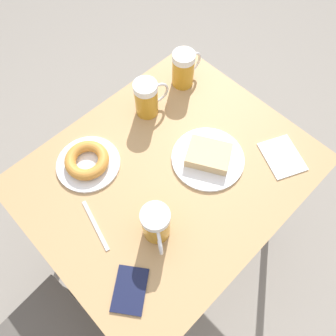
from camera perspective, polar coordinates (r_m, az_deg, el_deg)
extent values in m
plane|color=gray|center=(1.80, 0.00, -11.81)|extent=(8.00, 8.00, 0.00)
cube|color=tan|center=(1.10, 0.00, -0.85)|extent=(0.76, 0.92, 0.03)
cylinder|color=black|center=(1.57, 20.12, -5.57)|extent=(0.04, 0.04, 0.74)
cylinder|color=black|center=(1.72, 2.17, 9.26)|extent=(0.04, 0.04, 0.74)
cylinder|color=black|center=(1.53, -20.73, -9.03)|extent=(0.04, 0.04, 0.74)
cylinder|color=#514C47|center=(1.58, -17.04, -20.07)|extent=(0.03, 0.03, 0.45)
cylinder|color=silver|center=(1.11, 6.94, 1.66)|extent=(0.25, 0.25, 0.01)
cube|color=#D1B27F|center=(1.09, 7.07, 2.27)|extent=(0.18, 0.16, 0.04)
cylinder|color=silver|center=(1.13, -13.68, 0.74)|extent=(0.21, 0.21, 0.01)
torus|color=#D18938|center=(1.11, -13.94, 1.33)|extent=(0.15, 0.15, 0.04)
cylinder|color=#C68C23|center=(0.96, -2.09, -9.86)|extent=(0.08, 0.08, 0.12)
cylinder|color=white|center=(0.89, -2.24, -8.43)|extent=(0.08, 0.08, 0.03)
torus|color=silver|center=(0.93, -1.60, -12.24)|extent=(0.08, 0.06, 0.09)
cylinder|color=#C68C23|center=(1.18, -3.76, 11.59)|extent=(0.08, 0.08, 0.12)
cylinder|color=white|center=(1.13, -3.98, 13.89)|extent=(0.08, 0.08, 0.03)
torus|color=silver|center=(1.18, -1.83, 12.89)|extent=(0.03, 0.09, 0.09)
cylinder|color=#C68C23|center=(1.27, 2.64, 16.42)|extent=(0.08, 0.08, 0.12)
cylinder|color=white|center=(1.22, 2.78, 18.75)|extent=(0.08, 0.08, 0.03)
torus|color=silver|center=(1.29, 4.22, 17.77)|extent=(0.01, 0.09, 0.09)
cube|color=white|center=(1.18, 19.27, 1.88)|extent=(0.18, 0.17, 0.00)
cube|color=silver|center=(1.04, -12.52, -9.68)|extent=(0.18, 0.05, 0.00)
cube|color=#141938|center=(0.98, -6.64, -20.33)|extent=(0.15, 0.15, 0.01)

